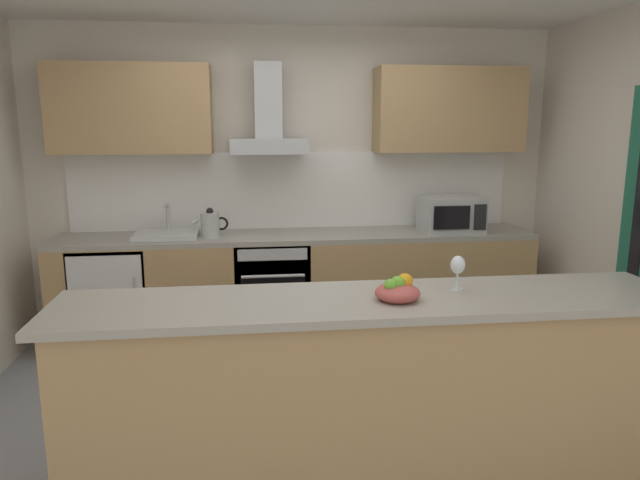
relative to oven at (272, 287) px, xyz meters
name	(u,v)px	position (x,y,z in m)	size (l,w,h in m)	color
ground	(320,423)	(0.22, -1.44, -0.47)	(5.46, 4.58, 0.02)	gray
wall_back	(294,181)	(0.22, 0.41, 0.84)	(5.46, 0.12, 2.60)	silver
backsplash_tile	(295,190)	(0.22, 0.33, 0.77)	(3.79, 0.02, 0.66)	white
counter_back	(298,286)	(0.22, 0.03, -0.01)	(3.92, 0.60, 0.90)	tan
counter_island	(371,387)	(0.42, -2.01, 0.03)	(3.11, 0.64, 0.96)	tan
upper_cabinets	(295,110)	(0.22, 0.18, 1.45)	(3.87, 0.32, 0.70)	tan
oven	(272,287)	(0.00, 0.00, 0.00)	(0.60, 0.62, 0.80)	slate
refrigerator	(115,296)	(-1.27, 0.00, -0.03)	(0.58, 0.60, 0.85)	white
microwave	(451,214)	(1.52, -0.03, 0.59)	(0.50, 0.38, 0.30)	#B7BABC
sink	(167,234)	(-0.84, 0.01, 0.47)	(0.50, 0.40, 0.26)	silver
kettle	(210,224)	(-0.48, -0.03, 0.55)	(0.29, 0.15, 0.24)	#B7BABC
range_hood	(268,125)	(0.00, 0.13, 1.33)	(0.62, 0.45, 0.72)	#B7BABC
wine_glass	(458,266)	(0.88, -1.92, 0.62)	(0.08, 0.08, 0.18)	silver
fruit_bowl	(398,291)	(0.53, -2.06, 0.55)	(0.22, 0.22, 0.13)	#B24C47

